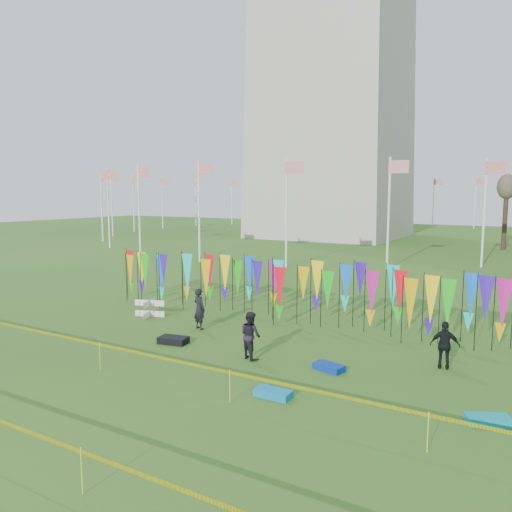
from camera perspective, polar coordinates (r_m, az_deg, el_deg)
The scene contains 12 objects.
ground at distance 16.30m, azimuth -9.07°, elevation -12.43°, with size 160.00×160.00×0.00m, color #275517.
flagpole_ring at distance 64.41m, azimuth 8.63°, elevation 5.80°, with size 57.40×56.16×8.00m.
banner_row at distance 21.20m, azimuth 3.05°, elevation -3.15°, with size 18.64×0.64×2.53m.
caution_tape_near at distance 15.20m, azimuth -13.21°, elevation -10.90°, with size 26.00×0.02×0.90m.
box_kite at distance 22.69m, azimuth -12.07°, elevation -5.87°, with size 0.69×0.69×0.77m.
person_left at distance 20.30m, azimuth -6.50°, elevation -6.01°, with size 0.61×0.44×1.67m, color black.
person_mid at distance 16.66m, azimuth -0.63°, elevation -9.03°, with size 0.77×0.48×1.59m, color black.
person_right at distance 16.80m, azimuth 20.78°, elevation -9.51°, with size 0.88×0.50×1.51m, color black.
kite_bag_turquoise at distance 13.92m, azimuth 2.00°, elevation -15.41°, with size 0.98×0.49×0.20m, color #0C84C0.
kite_bag_blue at distance 15.98m, azimuth 8.33°, elevation -12.45°, with size 0.94×0.49×0.20m, color #0A2FA6.
kite_bag_black at distance 18.71m, azimuth -9.43°, elevation -9.46°, with size 1.04×0.60×0.24m, color black.
kite_bag_teal at distance 13.64m, azimuth 24.99°, elevation -16.60°, with size 1.01×0.48×0.19m, color #0C97A9.
Camera 1 is at (9.82, -11.82, 5.44)m, focal length 35.00 mm.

